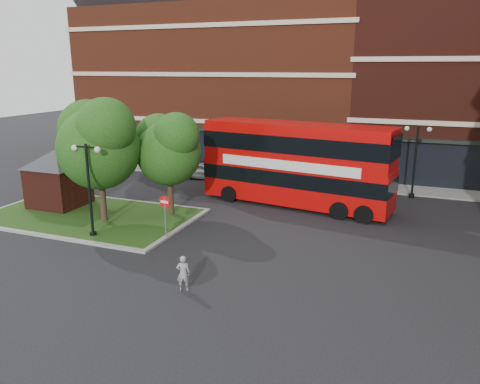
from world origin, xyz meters
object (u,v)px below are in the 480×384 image
at_px(woman, 183,273).
at_px(car_white, 366,185).
at_px(bus, 296,159).
at_px(car_silver, 203,170).

relative_size(woman, car_white, 0.41).
height_order(bus, woman, bus).
height_order(woman, car_silver, woman).
height_order(woman, car_white, woman).
xyz_separation_m(bus, car_silver, (-8.81, 4.63, -2.40)).
relative_size(car_silver, car_white, 1.06).
distance_m(woman, car_white, 18.71).
bearing_deg(woman, car_silver, -87.20).
relative_size(woman, car_silver, 0.38).
xyz_separation_m(car_silver, car_white, (12.81, 0.00, -0.06)).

